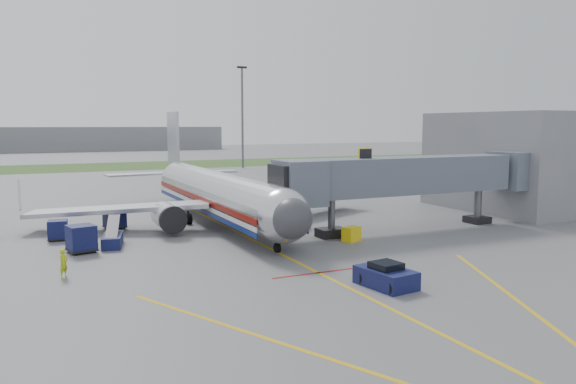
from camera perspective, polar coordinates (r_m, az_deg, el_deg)
name	(u,v)px	position (r m, az deg, el deg)	size (l,w,h in m)	color
ground	(290,258)	(37.20, 0.17, -6.76)	(400.00, 400.00, 0.00)	#565659
grass_strip	(106,167)	(123.94, -18.00, 2.47)	(300.00, 25.00, 0.01)	#2D4C1E
apron_markings	(348,288)	(30.90, 6.15, -9.64)	(21.52, 50.00, 0.01)	gold
airliner	(217,193)	(50.72, -7.24, -0.12)	(32.10, 35.67, 10.25)	silver
jet_bridge	(404,177)	(47.34, 11.72, 1.52)	(25.30, 4.00, 6.90)	slate
terminal	(510,161)	(62.49, 21.61, 2.93)	(10.00, 16.00, 10.00)	slate
light_mast_right	(242,115)	(115.04, -4.66, 7.84)	(2.00, 0.44, 20.40)	#595B60
distant_terminal	(41,139)	(202.78, -23.77, 4.93)	(120.00, 14.00, 8.00)	slate
pushback_tug	(386,276)	(31.24, 9.91, -8.45)	(2.42, 3.50, 1.36)	#0C0F37
baggage_cart_a	(58,230)	(46.25, -22.34, -3.59)	(1.59, 1.59, 1.54)	#0C0F37
baggage_cart_b	(81,239)	(41.24, -20.26, -4.46)	(2.10, 2.10, 1.89)	#0C0F37
baggage_cart_c	(115,218)	(49.69, -17.21, -2.56)	(1.90, 1.90, 1.75)	#0C0F37
belt_loader	(113,239)	(42.77, -17.39, -4.61)	(2.00, 4.15, 1.96)	#0C0F37
ground_power_cart	(351,234)	(42.75, 6.46, -4.28)	(1.60, 1.36, 1.09)	yellow
ramp_worker	(64,263)	(34.90, -21.83, -6.75)	(0.61, 0.40, 1.68)	#AFC417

